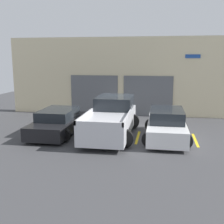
# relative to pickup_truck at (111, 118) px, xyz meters

# --- Properties ---
(ground_plane) EXTENTS (28.00, 28.00, 0.00)m
(ground_plane) POSITION_rel_pickup_truck_xyz_m (0.00, 1.82, -0.83)
(ground_plane) COLOR #3D3D3F
(shophouse_building) EXTENTS (15.43, 0.68, 5.06)m
(shophouse_building) POSITION_rel_pickup_truck_xyz_m (-0.00, 5.11, 1.67)
(shophouse_building) COLOR beige
(shophouse_building) RESTS_ON ground
(pickup_truck) EXTENTS (2.56, 5.26, 1.76)m
(pickup_truck) POSITION_rel_pickup_truck_xyz_m (0.00, 0.00, 0.00)
(pickup_truck) COLOR silver
(pickup_truck) RESTS_ON ground
(sedan_white) EXTENTS (2.14, 4.24, 1.39)m
(sedan_white) POSITION_rel_pickup_truck_xyz_m (2.67, -0.27, -0.18)
(sedan_white) COLOR white
(sedan_white) RESTS_ON ground
(sedan_side) EXTENTS (2.18, 4.21, 1.23)m
(sedan_side) POSITION_rel_pickup_truck_xyz_m (-2.67, -0.27, -0.25)
(sedan_side) COLOR black
(sedan_side) RESTS_ON ground
(parking_stripe_far_left) EXTENTS (0.12, 2.20, 0.01)m
(parking_stripe_far_left) POSITION_rel_pickup_truck_xyz_m (-4.00, -0.30, -0.83)
(parking_stripe_far_left) COLOR gold
(parking_stripe_far_left) RESTS_ON ground
(parking_stripe_left) EXTENTS (0.12, 2.20, 0.01)m
(parking_stripe_left) POSITION_rel_pickup_truck_xyz_m (-1.33, -0.30, -0.83)
(parking_stripe_left) COLOR gold
(parking_stripe_left) RESTS_ON ground
(parking_stripe_centre) EXTENTS (0.12, 2.20, 0.01)m
(parking_stripe_centre) POSITION_rel_pickup_truck_xyz_m (1.33, -0.30, -0.83)
(parking_stripe_centre) COLOR gold
(parking_stripe_centre) RESTS_ON ground
(parking_stripe_right) EXTENTS (0.12, 2.20, 0.01)m
(parking_stripe_right) POSITION_rel_pickup_truck_xyz_m (4.00, -0.30, -0.83)
(parking_stripe_right) COLOR gold
(parking_stripe_right) RESTS_ON ground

